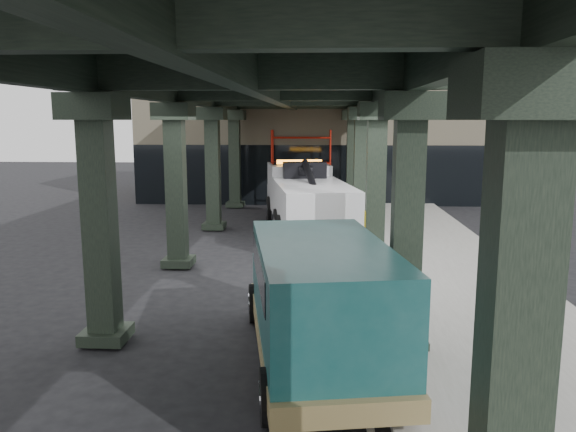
% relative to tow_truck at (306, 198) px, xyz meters
% --- Properties ---
extents(ground, '(90.00, 90.00, 0.00)m').
position_rel_tow_truck_xyz_m(ground, '(-0.40, -7.55, -1.44)').
color(ground, black).
rests_on(ground, ground).
extents(sidewalk, '(5.00, 40.00, 0.15)m').
position_rel_tow_truck_xyz_m(sidewalk, '(4.10, -5.55, -1.37)').
color(sidewalk, gray).
rests_on(sidewalk, ground).
extents(lane_stripe, '(0.12, 38.00, 0.01)m').
position_rel_tow_truck_xyz_m(lane_stripe, '(1.30, -5.55, -1.44)').
color(lane_stripe, silver).
rests_on(lane_stripe, ground).
extents(viaduct, '(7.40, 32.00, 6.40)m').
position_rel_tow_truck_xyz_m(viaduct, '(-0.80, -5.55, 4.02)').
color(viaduct, black).
rests_on(viaduct, ground).
extents(building, '(22.00, 10.00, 8.00)m').
position_rel_tow_truck_xyz_m(building, '(1.60, 12.45, 2.56)').
color(building, '#C6B793').
rests_on(building, ground).
extents(scaffolding, '(3.08, 0.88, 4.00)m').
position_rel_tow_truck_xyz_m(scaffolding, '(-0.40, 7.10, 0.66)').
color(scaffolding, red).
rests_on(scaffolding, ground).
extents(tow_truck, '(3.87, 9.28, 2.96)m').
position_rel_tow_truck_xyz_m(tow_truck, '(0.00, 0.00, 0.00)').
color(tow_truck, black).
rests_on(tow_truck, ground).
extents(towed_van, '(3.16, 6.19, 2.40)m').
position_rel_tow_truck_xyz_m(towed_van, '(0.53, -12.43, -0.15)').
color(towed_van, '#124243').
rests_on(towed_van, ground).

